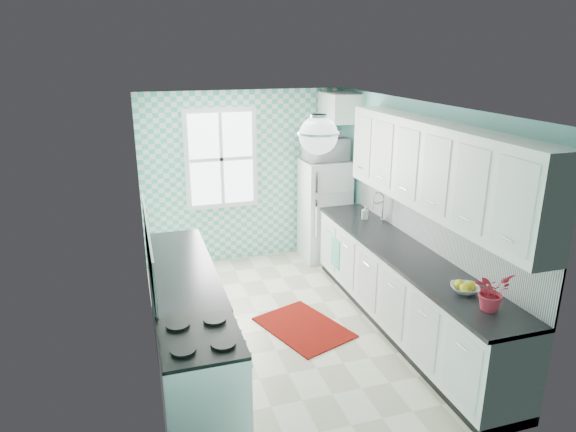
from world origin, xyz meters
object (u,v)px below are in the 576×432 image
object	(u,v)px
fridge	(324,210)
ceiling_light	(318,135)
sink	(368,225)
fruit_bowl	(465,289)
potted_plant	(492,291)
microwave	(326,149)
stove	(203,388)

from	to	relation	value
fridge	ceiling_light	bearing A→B (deg)	-115.00
fridge	sink	size ratio (longest dim) A/B	2.80
fridge	fruit_bowl	xyz separation A→B (m)	(0.09, -3.27, 0.22)
potted_plant	ceiling_light	bearing A→B (deg)	140.75
sink	microwave	bearing A→B (deg)	95.81
stove	sink	xyz separation A→B (m)	(2.40, 2.06, 0.43)
ceiling_light	fridge	size ratio (longest dim) A/B	0.23
potted_plant	microwave	world-z (taller)	microwave
stove	microwave	xyz separation A→B (m)	(2.31, 3.34, 1.17)
stove	fruit_bowl	distance (m)	2.45
fruit_bowl	microwave	world-z (taller)	microwave
ceiling_light	stove	bearing A→B (deg)	-149.29
sink	microwave	xyz separation A→B (m)	(-0.09, 1.28, 0.74)
ceiling_light	microwave	size ratio (longest dim) A/B	0.58
fridge	potted_plant	xyz separation A→B (m)	(0.09, -3.61, 0.36)
ceiling_light	stove	distance (m)	2.30
stove	sink	world-z (taller)	sink
ceiling_light	stove	size ratio (longest dim) A/B	0.37
fridge	stove	bearing A→B (deg)	-126.76
stove	potted_plant	xyz separation A→B (m)	(2.40, -0.27, 0.61)
ceiling_light	potted_plant	world-z (taller)	ceiling_light
fridge	sink	xyz separation A→B (m)	(0.09, -1.28, 0.18)
ceiling_light	potted_plant	size ratio (longest dim) A/B	1.04
fridge	potted_plant	world-z (taller)	fridge
microwave	potted_plant	bearing A→B (deg)	90.43
sink	potted_plant	distance (m)	2.34
fridge	microwave	distance (m)	0.92
fridge	sink	bearing A→B (deg)	-87.92
potted_plant	microwave	bearing A→B (deg)	91.43
stove	fruit_bowl	world-z (taller)	fruit_bowl
fridge	fruit_bowl	world-z (taller)	fridge
ceiling_light	potted_plant	xyz separation A→B (m)	(1.20, -0.98, -1.22)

